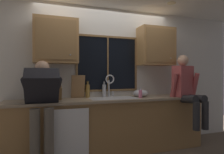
% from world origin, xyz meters
% --- Properties ---
extents(back_wall, '(5.69, 0.12, 2.55)m').
position_xyz_m(back_wall, '(0.00, 0.06, 1.27)').
color(back_wall, silver).
rests_on(back_wall, floor).
extents(ceiling_downlight_right, '(0.14, 0.14, 0.01)m').
position_xyz_m(ceiling_downlight_right, '(0.99, -0.60, 2.54)').
color(ceiling_downlight_right, '#FFEAB2').
extents(window_glass, '(1.10, 0.02, 0.95)m').
position_xyz_m(window_glass, '(0.03, -0.01, 1.52)').
color(window_glass, black).
extents(window_frame_top, '(1.17, 0.02, 0.04)m').
position_xyz_m(window_frame_top, '(0.03, -0.02, 2.02)').
color(window_frame_top, brown).
extents(window_frame_bottom, '(1.17, 0.02, 0.04)m').
position_xyz_m(window_frame_bottom, '(0.03, -0.02, 1.03)').
color(window_frame_bottom, brown).
extents(window_frame_left, '(0.03, 0.02, 0.95)m').
position_xyz_m(window_frame_left, '(-0.54, -0.02, 1.52)').
color(window_frame_left, brown).
extents(window_frame_right, '(0.03, 0.02, 0.95)m').
position_xyz_m(window_frame_right, '(0.60, -0.02, 1.52)').
color(window_frame_right, brown).
extents(window_mullion_center, '(0.02, 0.02, 0.95)m').
position_xyz_m(window_mullion_center, '(0.03, -0.02, 1.52)').
color(window_mullion_center, brown).
extents(lower_cabinet_run, '(3.29, 0.58, 0.88)m').
position_xyz_m(lower_cabinet_run, '(0.00, -0.29, 0.44)').
color(lower_cabinet_run, olive).
rests_on(lower_cabinet_run, floor).
extents(countertop, '(3.35, 0.62, 0.04)m').
position_xyz_m(countertop, '(0.00, -0.31, 0.90)').
color(countertop, gray).
rests_on(countertop, lower_cabinet_run).
extents(dishwasher_front, '(0.60, 0.02, 0.74)m').
position_xyz_m(dishwasher_front, '(-0.76, -0.61, 0.46)').
color(dishwasher_front, white).
extents(upper_cabinet_left, '(0.69, 0.36, 0.72)m').
position_xyz_m(upper_cabinet_left, '(-0.89, -0.17, 1.86)').
color(upper_cabinet_left, '#A87A47').
extents(upper_cabinet_right, '(0.69, 0.36, 0.72)m').
position_xyz_m(upper_cabinet_right, '(0.95, -0.17, 1.86)').
color(upper_cabinet_right, '#A87A47').
extents(sink, '(0.80, 0.46, 0.21)m').
position_xyz_m(sink, '(0.03, -0.30, 0.82)').
color(sink, '#B7B7BC').
rests_on(sink, lower_cabinet_run).
extents(faucet, '(0.18, 0.09, 0.40)m').
position_xyz_m(faucet, '(0.04, -0.12, 1.17)').
color(faucet, silver).
rests_on(faucet, countertop).
extents(person_standing, '(0.53, 0.70, 1.53)m').
position_xyz_m(person_standing, '(-1.10, -0.60, 0.95)').
color(person_standing, '#595147').
rests_on(person_standing, floor).
extents(person_sitting_on_counter, '(0.54, 0.65, 1.26)m').
position_xyz_m(person_sitting_on_counter, '(1.33, -0.57, 1.10)').
color(person_sitting_on_counter, '#262628').
rests_on(person_sitting_on_counter, countertop).
extents(knife_block, '(0.12, 0.18, 0.32)m').
position_xyz_m(knife_block, '(-0.88, -0.26, 1.03)').
color(knife_block, olive).
rests_on(knife_block, countertop).
extents(cutting_board, '(0.23, 0.10, 0.39)m').
position_xyz_m(cutting_board, '(-0.53, -0.09, 1.11)').
color(cutting_board, '#997047').
rests_on(cutting_board, countertop).
extents(mixing_bowl, '(0.27, 0.27, 0.14)m').
position_xyz_m(mixing_bowl, '(0.57, -0.27, 0.98)').
color(mixing_bowl, '#B7B7BC').
rests_on(mixing_bowl, countertop).
extents(soap_dispenser, '(0.06, 0.07, 0.19)m').
position_xyz_m(soap_dispenser, '(0.50, -0.41, 0.99)').
color(soap_dispenser, pink).
rests_on(soap_dispenser, countertop).
extents(bottle_green_glass, '(0.07, 0.07, 0.29)m').
position_xyz_m(bottle_green_glass, '(-0.06, -0.08, 1.04)').
color(bottle_green_glass, '#B7B7BC').
rests_on(bottle_green_glass, countertop).
extents(bottle_tall_clear, '(0.08, 0.08, 0.29)m').
position_xyz_m(bottle_tall_clear, '(-0.36, -0.08, 1.04)').
color(bottle_tall_clear, olive).
rests_on(bottle_tall_clear, countertop).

